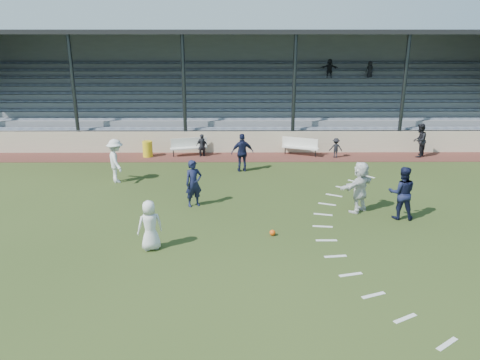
# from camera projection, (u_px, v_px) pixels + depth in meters

# --- Properties ---
(ground) EXTENTS (90.00, 90.00, 0.00)m
(ground) POSITION_uv_depth(u_px,v_px,m) (240.00, 241.00, 15.45)
(ground) COLOR #2B3A17
(ground) RESTS_ON ground
(cinder_track) EXTENTS (34.00, 2.00, 0.02)m
(cinder_track) POSITION_uv_depth(u_px,v_px,m) (239.00, 157.00, 25.43)
(cinder_track) COLOR #4F251F
(cinder_track) RESTS_ON ground
(retaining_wall) EXTENTS (34.00, 0.18, 1.20)m
(retaining_wall) POSITION_uv_depth(u_px,v_px,m) (239.00, 142.00, 26.25)
(retaining_wall) COLOR beige
(retaining_wall) RESTS_ON ground
(bench_left) EXTENTS (2.03, 0.98, 0.95)m
(bench_left) POSITION_uv_depth(u_px,v_px,m) (189.00, 145.00, 25.63)
(bench_left) COLOR silver
(bench_left) RESTS_ON cinder_track
(bench_right) EXTENTS (2.01, 1.17, 0.95)m
(bench_right) POSITION_uv_depth(u_px,v_px,m) (300.00, 145.00, 25.66)
(bench_right) COLOR silver
(bench_right) RESTS_ON cinder_track
(trash_bin) EXTENTS (0.53, 0.53, 0.85)m
(trash_bin) POSITION_uv_depth(u_px,v_px,m) (148.00, 149.00, 25.37)
(trash_bin) COLOR gold
(trash_bin) RESTS_ON cinder_track
(football) EXTENTS (0.20, 0.20, 0.20)m
(football) POSITION_uv_depth(u_px,v_px,m) (273.00, 233.00, 15.82)
(football) COLOR #E24D0D
(football) RESTS_ON ground
(player_white_lead) EXTENTS (0.93, 0.79, 1.62)m
(player_white_lead) POSITION_uv_depth(u_px,v_px,m) (150.00, 225.00, 14.64)
(player_white_lead) COLOR silver
(player_white_lead) RESTS_ON ground
(player_navy_lead) EXTENTS (0.80, 0.70, 1.86)m
(player_navy_lead) POSITION_uv_depth(u_px,v_px,m) (194.00, 183.00, 18.21)
(player_navy_lead) COLOR #121733
(player_navy_lead) RESTS_ON ground
(player_navy_mid) EXTENTS (1.07, 0.89, 1.98)m
(player_navy_mid) POSITION_uv_depth(u_px,v_px,m) (402.00, 193.00, 16.99)
(player_navy_mid) COLOR #121733
(player_navy_mid) RESTS_ON ground
(player_white_wing) EXTENTS (1.23, 1.48, 1.99)m
(player_white_wing) POSITION_uv_depth(u_px,v_px,m) (116.00, 161.00, 21.06)
(player_white_wing) COLOR silver
(player_white_wing) RESTS_ON ground
(player_navy_wing) EXTENTS (1.15, 0.61, 1.87)m
(player_navy_wing) POSITION_uv_depth(u_px,v_px,m) (242.00, 153.00, 22.68)
(player_navy_wing) COLOR #121733
(player_navy_wing) RESTS_ON ground
(player_white_back) EXTENTS (1.76, 1.64, 1.97)m
(player_white_back) POSITION_uv_depth(u_px,v_px,m) (360.00, 187.00, 17.64)
(player_white_back) COLOR silver
(player_white_back) RESTS_ON ground
(official) EXTENTS (1.07, 1.12, 1.82)m
(official) POSITION_uv_depth(u_px,v_px,m) (420.00, 140.00, 25.20)
(official) COLOR black
(official) RESTS_ON cinder_track
(sub_left_near) EXTENTS (0.53, 0.44, 1.24)m
(sub_left_near) POSITION_uv_depth(u_px,v_px,m) (202.00, 145.00, 25.35)
(sub_left_near) COLOR black
(sub_left_near) RESTS_ON cinder_track
(sub_left_far) EXTENTS (0.71, 0.42, 1.13)m
(sub_left_far) POSITION_uv_depth(u_px,v_px,m) (202.00, 146.00, 25.47)
(sub_left_far) COLOR black
(sub_left_far) RESTS_ON cinder_track
(sub_right) EXTENTS (0.71, 0.43, 1.07)m
(sub_right) POSITION_uv_depth(u_px,v_px,m) (336.00, 148.00, 25.16)
(sub_right) COLOR black
(sub_right) RESTS_ON cinder_track
(grandstand) EXTENTS (34.60, 9.00, 6.61)m
(grandstand) POSITION_uv_depth(u_px,v_px,m) (239.00, 101.00, 30.23)
(grandstand) COLOR gray
(grandstand) RESTS_ON ground
(penalty_arc) EXTENTS (3.89, 14.63, 0.01)m
(penalty_arc) POSITION_uv_depth(u_px,v_px,m) (365.00, 240.00, 15.47)
(penalty_arc) COLOR silver
(penalty_arc) RESTS_ON ground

